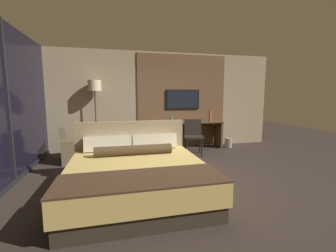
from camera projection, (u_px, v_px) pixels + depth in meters
The scene contains 13 objects.
ground_plane at pixel (183, 177), 4.28m from camera, with size 16.00×16.00×0.00m, color #332823.
wall_back_tv_panel at pixel (161, 101), 6.62m from camera, with size 7.20×0.09×2.80m.
wall_left_window at pixel (7, 109), 3.79m from camera, with size 0.06×6.00×2.80m.
bed at pixel (137, 175), 3.51m from camera, with size 2.07×2.15×1.05m.
desk at pixel (185, 130), 6.61m from camera, with size 2.19×0.55×0.80m.
tv at pixel (183, 99), 6.70m from camera, with size 1.03×0.04×0.58m.
desk_chair at pixel (193, 133), 5.96m from camera, with size 0.59×0.59×0.92m.
armchair_by_window at pixel (78, 149), 5.45m from camera, with size 1.00×1.02×0.78m.
floor_lamp at pixel (95, 92), 5.92m from camera, with size 0.34×0.34×1.95m.
vase_tall at pixel (172, 117), 6.53m from camera, with size 0.09×0.09×0.29m.
vase_short at pixel (210, 116), 6.69m from camera, with size 0.09×0.09×0.31m.
book at pixel (163, 122), 6.37m from camera, with size 0.25×0.20×0.03m.
waste_bin at pixel (228, 143), 6.78m from camera, with size 0.22×0.22×0.28m.
Camera 1 is at (-1.26, -3.93, 1.53)m, focal length 24.00 mm.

